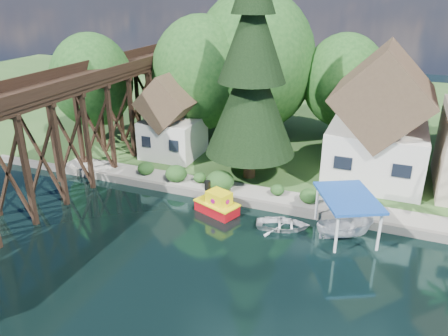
{
  "coord_description": "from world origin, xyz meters",
  "views": [
    {
      "loc": [
        7.83,
        -19.93,
        15.58
      ],
      "look_at": [
        -2.47,
        6.0,
        3.76
      ],
      "focal_mm": 35.0,
      "sensor_mm": 36.0,
      "label": 1
    }
  ],
  "objects_px": {
    "house_left": "(379,124)",
    "boat_white_a": "(283,223)",
    "conifer": "(252,74)",
    "trestle_bridge": "(57,128)",
    "boat_canopy": "(346,220)",
    "shed": "(172,121)",
    "tugboat": "(217,204)"
  },
  "relations": [
    {
      "from": "house_left",
      "to": "boat_white_a",
      "type": "height_order",
      "value": "house_left"
    },
    {
      "from": "conifer",
      "to": "boat_white_a",
      "type": "distance_m",
      "value": 11.83
    },
    {
      "from": "trestle_bridge",
      "to": "boat_white_a",
      "type": "relative_size",
      "value": 12.01
    },
    {
      "from": "house_left",
      "to": "conifer",
      "type": "xyz_separation_m",
      "value": [
        -9.65,
        -3.75,
        4.05
      ]
    },
    {
      "from": "conifer",
      "to": "boat_canopy",
      "type": "distance_m",
      "value": 13.2
    },
    {
      "from": "conifer",
      "to": "shed",
      "type": "bearing_deg",
      "value": 164.9
    },
    {
      "from": "boat_white_a",
      "to": "shed",
      "type": "bearing_deg",
      "value": 41.57
    },
    {
      "from": "shed",
      "to": "conifer",
      "type": "bearing_deg",
      "value": -15.1
    },
    {
      "from": "shed",
      "to": "tugboat",
      "type": "bearing_deg",
      "value": -46.29
    },
    {
      "from": "boat_white_a",
      "to": "boat_canopy",
      "type": "bearing_deg",
      "value": -99.88
    },
    {
      "from": "conifer",
      "to": "trestle_bridge",
      "type": "bearing_deg",
      "value": -152.08
    },
    {
      "from": "tugboat",
      "to": "house_left",
      "type": "bearing_deg",
      "value": 44.13
    },
    {
      "from": "tugboat",
      "to": "boat_white_a",
      "type": "xyz_separation_m",
      "value": [
        5.04,
        -0.39,
        -0.31
      ]
    },
    {
      "from": "shed",
      "to": "conifer",
      "type": "xyz_separation_m",
      "value": [
        8.35,
        -2.25,
        5.36
      ]
    },
    {
      "from": "house_left",
      "to": "shed",
      "type": "height_order",
      "value": "house_left"
    },
    {
      "from": "house_left",
      "to": "conifer",
      "type": "height_order",
      "value": "conifer"
    },
    {
      "from": "trestle_bridge",
      "to": "tugboat",
      "type": "height_order",
      "value": "trestle_bridge"
    },
    {
      "from": "house_left",
      "to": "conifer",
      "type": "bearing_deg",
      "value": -158.75
    },
    {
      "from": "conifer",
      "to": "tugboat",
      "type": "xyz_separation_m",
      "value": [
        -0.43,
        -6.03,
        -8.49
      ]
    },
    {
      "from": "house_left",
      "to": "boat_canopy",
      "type": "relative_size",
      "value": 1.92
    },
    {
      "from": "tugboat",
      "to": "boat_canopy",
      "type": "distance_m",
      "value": 9.13
    },
    {
      "from": "trestle_bridge",
      "to": "house_left",
      "type": "bearing_deg",
      "value": 25.21
    },
    {
      "from": "house_left",
      "to": "tugboat",
      "type": "relative_size",
      "value": 3.06
    },
    {
      "from": "tugboat",
      "to": "boat_white_a",
      "type": "height_order",
      "value": "tugboat"
    },
    {
      "from": "tugboat",
      "to": "boat_canopy",
      "type": "xyz_separation_m",
      "value": [
        9.11,
        -0.05,
        0.62
      ]
    },
    {
      "from": "conifer",
      "to": "boat_white_a",
      "type": "relative_size",
      "value": 4.91
    },
    {
      "from": "boat_white_a",
      "to": "trestle_bridge",
      "type": "bearing_deg",
      "value": 77.44
    },
    {
      "from": "shed",
      "to": "boat_white_a",
      "type": "xyz_separation_m",
      "value": [
        12.96,
        -8.67,
        -3.45
      ]
    },
    {
      "from": "conifer",
      "to": "boat_canopy",
      "type": "xyz_separation_m",
      "value": [
        8.68,
        -6.08,
        -7.87
      ]
    },
    {
      "from": "tugboat",
      "to": "boat_white_a",
      "type": "bearing_deg",
      "value": -4.42
    },
    {
      "from": "house_left",
      "to": "boat_canopy",
      "type": "height_order",
      "value": "house_left"
    },
    {
      "from": "house_left",
      "to": "shed",
      "type": "distance_m",
      "value": 18.11
    }
  ]
}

